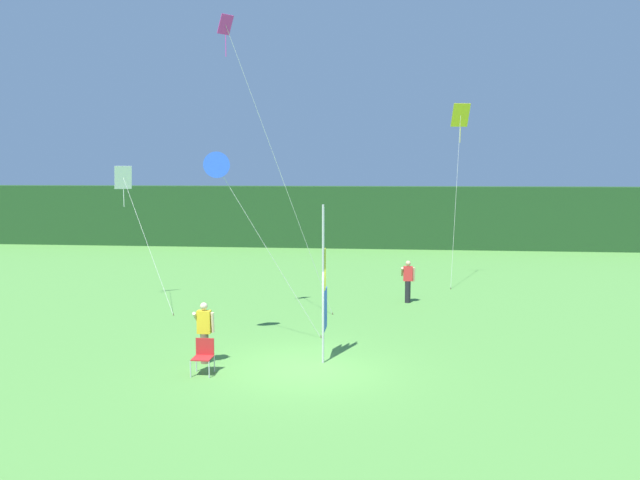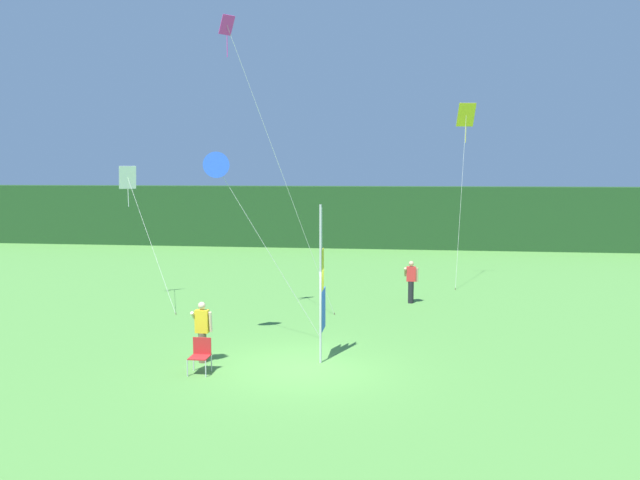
{
  "view_description": "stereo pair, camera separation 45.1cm",
  "coord_description": "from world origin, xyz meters",
  "px_view_note": "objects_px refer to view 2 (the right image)",
  "views": [
    {
      "loc": [
        2.11,
        -16.17,
        5.16
      ],
      "look_at": [
        -0.03,
        3.34,
        3.02
      ],
      "focal_mm": 35.43,
      "sensor_mm": 36.0,
      "label": 1
    },
    {
      "loc": [
        2.56,
        -16.11,
        5.16
      ],
      "look_at": [
        -0.03,
        3.34,
        3.02
      ],
      "focal_mm": 35.43,
      "sensor_mm": 36.0,
      "label": 2
    }
  ],
  "objects_px": {
    "person_mid_field": "(411,281)",
    "folding_chair": "(201,353)",
    "banner_flag": "(322,286)",
    "kite_magenta_diamond_2": "(239,59)",
    "kite_blue_delta_3": "(217,166)",
    "kite_white_diamond_0": "(129,183)",
    "person_near_banner": "(202,330)",
    "kite_yellow_diamond_1": "(466,121)"
  },
  "relations": [
    {
      "from": "banner_flag",
      "to": "kite_blue_delta_3",
      "type": "distance_m",
      "value": 4.89
    },
    {
      "from": "kite_white_diamond_0",
      "to": "kite_magenta_diamond_2",
      "type": "bearing_deg",
      "value": -29.65
    },
    {
      "from": "kite_magenta_diamond_2",
      "to": "banner_flag",
      "type": "bearing_deg",
      "value": -50.53
    },
    {
      "from": "folding_chair",
      "to": "banner_flag",
      "type": "bearing_deg",
      "value": 27.44
    },
    {
      "from": "person_near_banner",
      "to": "person_mid_field",
      "type": "relative_size",
      "value": 1.0
    },
    {
      "from": "banner_flag",
      "to": "kite_white_diamond_0",
      "type": "bearing_deg",
      "value": 140.83
    },
    {
      "from": "person_mid_field",
      "to": "kite_blue_delta_3",
      "type": "xyz_separation_m",
      "value": [
        -5.84,
        -6.45,
        4.43
      ]
    },
    {
      "from": "kite_white_diamond_0",
      "to": "kite_magenta_diamond_2",
      "type": "relative_size",
      "value": 0.53
    },
    {
      "from": "kite_magenta_diamond_2",
      "to": "kite_blue_delta_3",
      "type": "xyz_separation_m",
      "value": [
        -0.08,
        -2.51,
        -3.51
      ]
    },
    {
      "from": "person_mid_field",
      "to": "kite_white_diamond_0",
      "type": "bearing_deg",
      "value": -175.29
    },
    {
      "from": "banner_flag",
      "to": "person_mid_field",
      "type": "bearing_deg",
      "value": 72.45
    },
    {
      "from": "kite_yellow_diamond_1",
      "to": "kite_magenta_diamond_2",
      "type": "bearing_deg",
      "value": -132.29
    },
    {
      "from": "kite_magenta_diamond_2",
      "to": "kite_blue_delta_3",
      "type": "height_order",
      "value": "kite_magenta_diamond_2"
    },
    {
      "from": "banner_flag",
      "to": "person_mid_field",
      "type": "distance_m",
      "value": 8.38
    },
    {
      "from": "banner_flag",
      "to": "kite_yellow_diamond_1",
      "type": "distance_m",
      "value": 14.89
    },
    {
      "from": "folding_chair",
      "to": "kite_blue_delta_3",
      "type": "xyz_separation_m",
      "value": [
        -0.39,
        2.99,
        4.81
      ]
    },
    {
      "from": "folding_chair",
      "to": "kite_blue_delta_3",
      "type": "relative_size",
      "value": 0.15
    },
    {
      "from": "kite_magenta_diamond_2",
      "to": "kite_blue_delta_3",
      "type": "relative_size",
      "value": 1.78
    },
    {
      "from": "folding_chair",
      "to": "kite_yellow_diamond_1",
      "type": "distance_m",
      "value": 17.9
    },
    {
      "from": "person_mid_field",
      "to": "kite_magenta_diamond_2",
      "type": "bearing_deg",
      "value": -145.66
    },
    {
      "from": "person_near_banner",
      "to": "kite_white_diamond_0",
      "type": "height_order",
      "value": "kite_white_diamond_0"
    },
    {
      "from": "kite_white_diamond_0",
      "to": "kite_yellow_diamond_1",
      "type": "distance_m",
      "value": 15.03
    },
    {
      "from": "kite_magenta_diamond_2",
      "to": "person_mid_field",
      "type": "bearing_deg",
      "value": 34.34
    },
    {
      "from": "person_near_banner",
      "to": "banner_flag",
      "type": "bearing_deg",
      "value": 11.87
    },
    {
      "from": "kite_white_diamond_0",
      "to": "folding_chair",
      "type": "bearing_deg",
      "value": -56.52
    },
    {
      "from": "person_mid_field",
      "to": "kite_magenta_diamond_2",
      "type": "height_order",
      "value": "kite_magenta_diamond_2"
    },
    {
      "from": "person_mid_field",
      "to": "kite_white_diamond_0",
      "type": "xyz_separation_m",
      "value": [
        -11.09,
        -0.91,
        3.82
      ]
    },
    {
      "from": "kite_blue_delta_3",
      "to": "banner_flag",
      "type": "bearing_deg",
      "value": -23.55
    },
    {
      "from": "person_near_banner",
      "to": "kite_blue_delta_3",
      "type": "bearing_deg",
      "value": 94.47
    },
    {
      "from": "person_near_banner",
      "to": "kite_white_diamond_0",
      "type": "relative_size",
      "value": 0.31
    },
    {
      "from": "kite_white_diamond_0",
      "to": "kite_blue_delta_3",
      "type": "bearing_deg",
      "value": -46.56
    },
    {
      "from": "folding_chair",
      "to": "kite_magenta_diamond_2",
      "type": "relative_size",
      "value": 0.09
    },
    {
      "from": "banner_flag",
      "to": "kite_magenta_diamond_2",
      "type": "xyz_separation_m",
      "value": [
        -3.27,
        3.97,
        6.78
      ]
    },
    {
      "from": "person_near_banner",
      "to": "person_mid_field",
      "type": "bearing_deg",
      "value": 56.49
    },
    {
      "from": "folding_chair",
      "to": "kite_white_diamond_0",
      "type": "distance_m",
      "value": 11.05
    },
    {
      "from": "person_mid_field",
      "to": "kite_white_diamond_0",
      "type": "distance_m",
      "value": 11.76
    },
    {
      "from": "kite_white_diamond_0",
      "to": "banner_flag",
      "type": "bearing_deg",
      "value": -39.17
    },
    {
      "from": "banner_flag",
      "to": "person_near_banner",
      "type": "bearing_deg",
      "value": -168.13
    },
    {
      "from": "kite_yellow_diamond_1",
      "to": "kite_blue_delta_3",
      "type": "xyz_separation_m",
      "value": [
        -8.27,
        -11.52,
        -2.13
      ]
    },
    {
      "from": "person_mid_field",
      "to": "folding_chair",
      "type": "distance_m",
      "value": 10.91
    },
    {
      "from": "person_near_banner",
      "to": "folding_chair",
      "type": "xyz_separation_m",
      "value": [
        0.23,
        -0.86,
        -0.38
      ]
    },
    {
      "from": "banner_flag",
      "to": "kite_magenta_diamond_2",
      "type": "relative_size",
      "value": 0.42
    }
  ]
}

